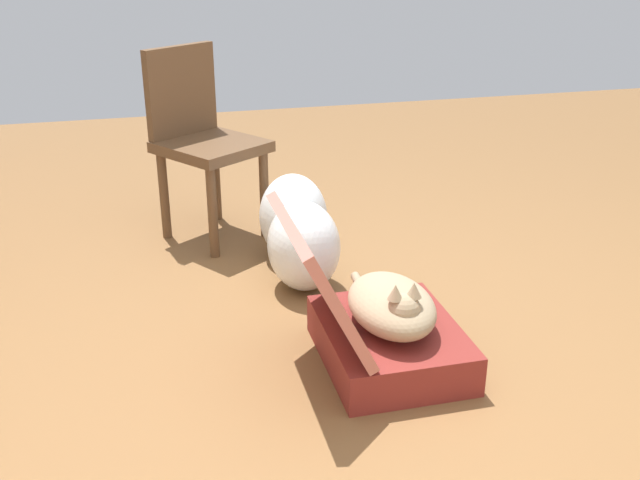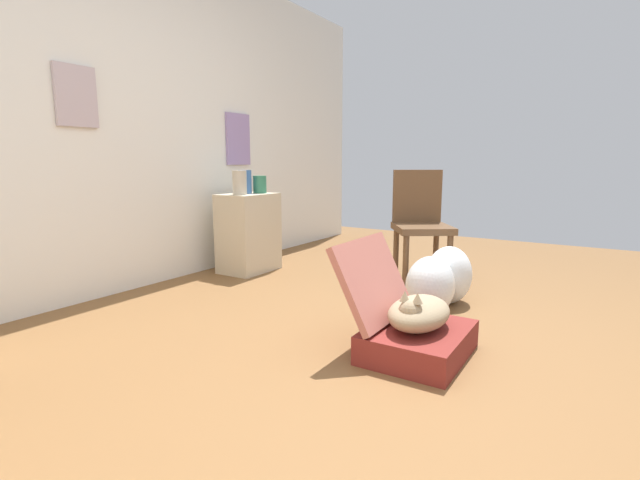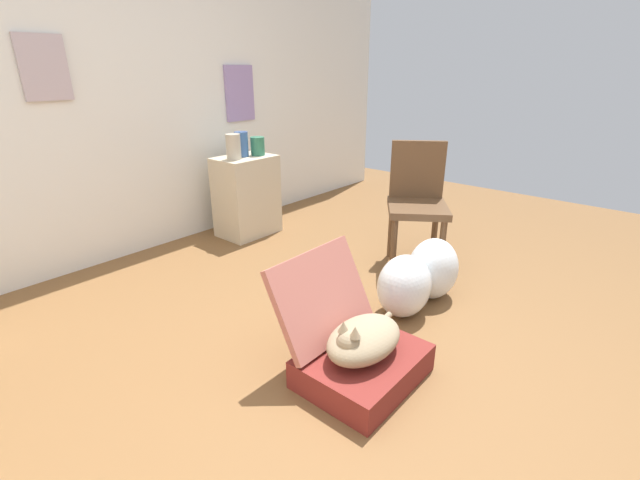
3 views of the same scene
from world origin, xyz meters
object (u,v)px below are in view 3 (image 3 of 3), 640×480
at_px(chair, 417,200).
at_px(vase_tall, 233,147).
at_px(plastic_bag_white, 404,286).
at_px(cat, 363,339).
at_px(vase_round, 241,144).
at_px(side_table, 247,196).
at_px(plastic_bag_clear, 433,269).
at_px(suitcase_base, 363,366).
at_px(vase_short, 258,146).

bearing_deg(chair, vase_tall, 165.41).
bearing_deg(plastic_bag_white, cat, -166.20).
relative_size(vase_round, chair, 0.23).
height_order(side_table, chair, chair).
relative_size(plastic_bag_clear, chair, 0.44).
xyz_separation_m(cat, side_table, (0.95, 1.90, 0.12)).
distance_m(cat, plastic_bag_clear, 0.96).
xyz_separation_m(side_table, vase_round, (0.00, 0.02, 0.44)).
bearing_deg(vase_tall, vase_round, 21.21).
relative_size(cat, side_table, 0.74).
bearing_deg(suitcase_base, plastic_bag_white, 14.00).
bearing_deg(suitcase_base, side_table, 63.71).
height_order(cat, plastic_bag_clear, plastic_bag_clear).
height_order(vase_tall, vase_short, vase_tall).
height_order(plastic_bag_clear, side_table, side_table).
distance_m(vase_short, vase_round, 0.14).
relative_size(cat, vase_short, 3.31).
height_order(suitcase_base, plastic_bag_clear, plastic_bag_clear).
relative_size(plastic_bag_white, vase_tall, 1.86).
xyz_separation_m(suitcase_base, vase_round, (0.94, 1.93, 0.71)).
relative_size(plastic_bag_white, plastic_bag_clear, 0.96).
relative_size(cat, chair, 0.56).
xyz_separation_m(suitcase_base, plastic_bag_white, (0.63, 0.16, 0.12)).
height_order(plastic_bag_clear, vase_tall, vase_tall).
height_order(side_table, vase_short, vase_short).
height_order(plastic_bag_clear, chair, chair).
bearing_deg(plastic_bag_white, vase_short, 75.84).
relative_size(suitcase_base, vase_short, 3.71).
xyz_separation_m(vase_short, vase_round, (-0.12, 0.06, 0.03)).
bearing_deg(chair, side_table, 160.61).
relative_size(side_table, chair, 0.76).
distance_m(plastic_bag_white, side_table, 1.78).
bearing_deg(side_table, plastic_bag_clear, -89.99).
bearing_deg(vase_round, suitcase_base, -116.00).
xyz_separation_m(plastic_bag_white, plastic_bag_clear, (0.31, -0.02, 0.01)).
bearing_deg(vase_short, suitcase_base, -119.65).
height_order(cat, chair, chair).
relative_size(plastic_bag_white, vase_short, 2.46).
bearing_deg(side_table, plastic_bag_white, -100.03).
distance_m(plastic_bag_white, vase_tall, 1.83).
bearing_deg(plastic_bag_clear, side_table, 90.01).
distance_m(plastic_bag_clear, chair, 0.60).
relative_size(plastic_bag_clear, vase_short, 2.57).
relative_size(suitcase_base, chair, 0.63).
distance_m(plastic_bag_white, vase_short, 1.85).
xyz_separation_m(side_table, vase_short, (0.12, -0.04, 0.42)).
relative_size(vase_short, chair, 0.17).
xyz_separation_m(cat, plastic_bag_white, (0.64, 0.16, -0.04)).
bearing_deg(vase_tall, chair, -69.99).
distance_m(plastic_bag_clear, vase_tall, 1.85).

